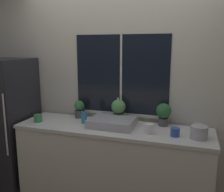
% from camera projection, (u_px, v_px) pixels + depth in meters
% --- Properties ---
extents(wall_back, '(8.00, 0.09, 2.70)m').
position_uv_depth(wall_back, '(122.00, 81.00, 3.03)').
color(wall_back, beige).
rests_on(wall_back, ground_plane).
extents(wall_left, '(0.06, 7.00, 2.70)m').
position_uv_depth(wall_left, '(26.00, 70.00, 4.44)').
color(wall_left, beige).
rests_on(wall_left, ground_plane).
extents(counter, '(2.17, 0.61, 0.89)m').
position_uv_depth(counter, '(112.00, 163.00, 2.87)').
color(counter, silver).
rests_on(counter, ground_plane).
extents(refrigerator, '(0.60, 0.67, 1.62)m').
position_uv_depth(refrigerator, '(7.00, 122.00, 3.23)').
color(refrigerator, '#232328').
rests_on(refrigerator, ground_plane).
extents(sink, '(0.50, 0.44, 0.28)m').
position_uv_depth(sink, '(112.00, 122.00, 2.80)').
color(sink, '#ADADB2').
rests_on(sink, counter).
extents(potted_plant_left, '(0.12, 0.12, 0.22)m').
position_uv_depth(potted_plant_left, '(79.00, 109.00, 3.13)').
color(potted_plant_left, '#4C4C51').
rests_on(potted_plant_left, counter).
extents(potted_plant_center, '(0.17, 0.17, 0.27)m').
position_uv_depth(potted_plant_center, '(119.00, 109.00, 2.96)').
color(potted_plant_center, '#4C4C51').
rests_on(potted_plant_center, counter).
extents(potted_plant_right, '(0.17, 0.17, 0.26)m').
position_uv_depth(potted_plant_right, '(164.00, 113.00, 2.80)').
color(potted_plant_right, '#4C4C51').
rests_on(potted_plant_right, counter).
extents(soap_bottle, '(0.07, 0.07, 0.19)m').
position_uv_depth(soap_bottle, '(84.00, 117.00, 2.90)').
color(soap_bottle, teal).
rests_on(soap_bottle, counter).
extents(mug_green, '(0.09, 0.09, 0.09)m').
position_uv_depth(mug_green, '(38.00, 118.00, 2.96)').
color(mug_green, '#38844C').
rests_on(mug_green, counter).
extents(mug_blue, '(0.09, 0.09, 0.09)m').
position_uv_depth(mug_blue, '(175.00, 132.00, 2.48)').
color(mug_blue, '#3351AD').
rests_on(mug_blue, counter).
extents(mug_grey, '(0.09, 0.09, 0.10)m').
position_uv_depth(mug_grey, '(197.00, 128.00, 2.59)').
color(mug_grey, gray).
rests_on(mug_grey, counter).
extents(mug_white, '(0.08, 0.08, 0.10)m').
position_uv_depth(mug_white, '(149.00, 129.00, 2.56)').
color(mug_white, white).
rests_on(mug_white, counter).
extents(kettle, '(0.16, 0.16, 0.14)m').
position_uv_depth(kettle, '(199.00, 132.00, 2.41)').
color(kettle, '#B2B2B7').
rests_on(kettle, counter).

